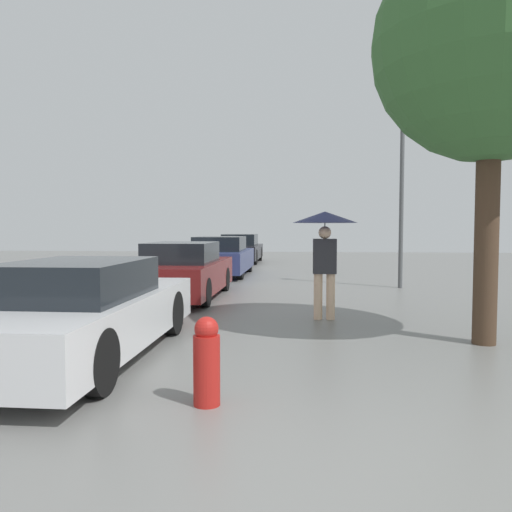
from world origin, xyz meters
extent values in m
plane|color=slate|center=(0.00, 0.00, 0.00)|extent=(60.00, 60.00, 0.00)
cylinder|color=beige|center=(-0.28, 5.71, 0.40)|extent=(0.15, 0.15, 0.80)
cylinder|color=beige|center=(-0.06, 5.71, 0.40)|extent=(0.15, 0.15, 0.80)
cube|color=#2D2D33|center=(-0.17, 5.71, 1.10)|extent=(0.40, 0.23, 0.60)
sphere|color=beige|center=(-0.17, 5.71, 1.51)|extent=(0.22, 0.22, 0.22)
cylinder|color=#515456|center=(-0.17, 5.71, 1.36)|extent=(0.02, 0.02, 0.64)
cone|color=#191E4C|center=(-0.17, 5.71, 1.77)|extent=(1.11, 1.11, 0.19)
cube|color=silver|center=(-3.21, 2.91, 0.47)|extent=(1.62, 4.40, 0.59)
cube|color=black|center=(-3.21, 2.69, 0.98)|extent=(1.38, 1.98, 0.44)
cylinder|color=black|center=(-3.93, 4.27, 0.32)|extent=(0.18, 0.64, 0.64)
cylinder|color=black|center=(-2.48, 4.27, 0.32)|extent=(0.18, 0.64, 0.64)
cylinder|color=black|center=(-2.48, 1.54, 0.32)|extent=(0.18, 0.64, 0.64)
cube|color=maroon|center=(-3.22, 8.17, 0.49)|extent=(1.61, 4.23, 0.66)
cube|color=black|center=(-3.22, 7.95, 1.04)|extent=(1.37, 1.90, 0.45)
cylinder|color=black|center=(-3.94, 9.48, 0.30)|extent=(0.18, 0.59, 0.59)
cylinder|color=black|center=(-2.49, 9.48, 0.30)|extent=(0.18, 0.59, 0.59)
cylinder|color=black|center=(-3.94, 6.85, 0.30)|extent=(0.18, 0.59, 0.59)
cylinder|color=black|center=(-2.49, 6.85, 0.30)|extent=(0.18, 0.59, 0.59)
cube|color=navy|center=(-3.24, 13.58, 0.51)|extent=(1.81, 4.26, 0.65)
cube|color=black|center=(-3.24, 13.37, 1.07)|extent=(1.53, 1.92, 0.47)
cylinder|color=black|center=(-4.06, 14.90, 0.33)|extent=(0.18, 0.66, 0.66)
cylinder|color=black|center=(-2.43, 14.90, 0.33)|extent=(0.18, 0.66, 0.66)
cylinder|color=black|center=(-4.06, 12.26, 0.33)|extent=(0.18, 0.66, 0.66)
cylinder|color=black|center=(-2.43, 12.26, 0.33)|extent=(0.18, 0.66, 0.66)
cube|color=black|center=(-3.33, 19.80, 0.49)|extent=(1.73, 4.27, 0.62)
cube|color=black|center=(-3.33, 19.59, 1.05)|extent=(1.47, 1.92, 0.50)
cylinder|color=black|center=(-4.11, 21.12, 0.34)|extent=(0.18, 0.67, 0.67)
cylinder|color=black|center=(-2.55, 21.12, 0.34)|extent=(0.18, 0.67, 0.67)
cylinder|color=black|center=(-4.11, 18.48, 0.34)|extent=(0.18, 0.67, 0.67)
cylinder|color=black|center=(-2.55, 18.48, 0.34)|extent=(0.18, 0.67, 0.67)
cylinder|color=#473323|center=(1.93, 4.05, 1.59)|extent=(0.31, 0.31, 3.18)
sphere|color=#386633|center=(1.93, 4.05, 4.04)|extent=(3.14, 3.14, 3.14)
cylinder|color=#515456|center=(2.05, 10.48, 2.27)|extent=(0.11, 0.11, 4.54)
sphere|color=beige|center=(2.05, 10.48, 4.62)|extent=(0.29, 0.29, 0.29)
cylinder|color=#B21E19|center=(-1.42, 1.39, 0.32)|extent=(0.24, 0.24, 0.63)
sphere|color=#B21E19|center=(-1.42, 1.39, 0.69)|extent=(0.22, 0.22, 0.22)
camera|label=1|loc=(-0.58, -2.95, 1.59)|focal=35.00mm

